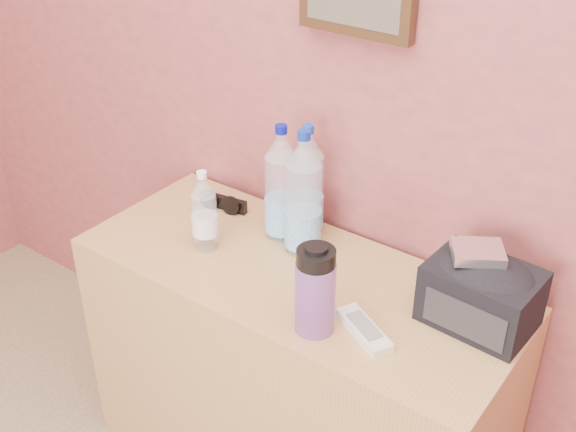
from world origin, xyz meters
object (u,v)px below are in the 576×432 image
Objects in this scene: dresser at (294,377)px; nalgene_bottle at (315,289)px; pet_large_b at (307,186)px; pet_large_c at (303,199)px; ac_remote at (364,330)px; sunglasses at (223,202)px; toiletry_bag at (482,293)px; foil_packet at (478,252)px; pet_large_a at (281,188)px; pet_small at (204,215)px.

dresser is 5.20× the size of nalgene_bottle.
pet_large_c is at bearing -61.58° from pet_large_b.
nalgene_bottle reaches higher than ac_remote.
pet_large_b is 2.09× the size of sunglasses.
pet_large_c is at bearing -177.56° from toiletry_bag.
nalgene_bottle is at bearing -49.91° from pet_large_c.
pet_large_c reaches higher than foil_packet.
toiletry_bag is at bearing -3.17° from pet_large_a.
pet_small is (-0.12, -0.17, -0.04)m from pet_large_a.
dresser is 0.54m from pet_large_b.
ac_remote is (0.40, -0.23, -0.13)m from pet_large_a.
pet_large_a is 1.44× the size of pet_small.
pet_large_b reaches higher than pet_small.
sunglasses is 1.34× the size of foil_packet.
nalgene_bottle is at bearing -136.20° from foil_packet.
ac_remote is (0.31, -0.20, -0.14)m from pet_large_c.
pet_small is 0.72m from toiletry_bag.
dresser is at bearing -42.78° from pet_large_a.
pet_small is 0.70m from foil_packet.
pet_large_a is at bearing -11.66° from sunglasses.
nalgene_bottle is 1.98× the size of foil_packet.
pet_small is at bearing 166.02° from nalgene_bottle.
ac_remote is 0.69× the size of toiletry_bag.
pet_small is 0.22m from sunglasses.
sunglasses is at bearing 159.27° from dresser.
dresser is 0.52m from nalgene_bottle.
ac_remote is at bearing -29.90° from sunglasses.
pet_large_a reaches higher than nalgene_bottle.
pet_large_b is at bearing 169.22° from ac_remote.
pet_large_b is 0.47m from ac_remote.
sunglasses is at bearing 151.22° from nalgene_bottle.
nalgene_bottle is (0.30, -0.27, -0.03)m from pet_large_a.
pet_large_a is 0.95× the size of pet_large_c.
pet_large_c is 0.26m from pet_small.
pet_large_b is 1.42× the size of nalgene_bottle.
dresser is at bearing -29.78° from sunglasses.
nalgene_bottle is at bearing -126.52° from ac_remote.
toiletry_bag reaches higher than ac_remote.
ac_remote is 1.48× the size of foil_packet.
pet_large_b reaches higher than sunglasses.
sunglasses is at bearing -173.13° from ac_remote.
foil_packet is (-0.03, 0.01, 0.09)m from toiletry_bag.
pet_large_b is 1.31× the size of toiletry_bag.
pet_large_a is at bearing 163.99° from pet_large_c.
toiletry_bag is (0.19, 0.19, 0.07)m from ac_remote.
pet_large_a is (-0.13, 0.12, 0.50)m from dresser.
foil_packet is at bearing -8.87° from pet_large_b.
pet_large_a is at bearing -179.91° from toiletry_bag.
dresser is 7.64× the size of sunglasses.
pet_large_c is 3.04× the size of foil_packet.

